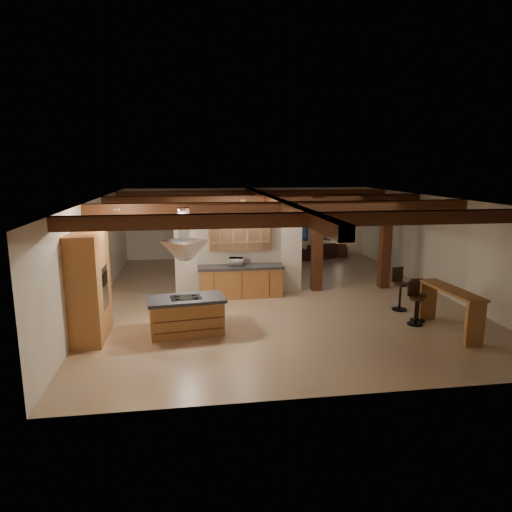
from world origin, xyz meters
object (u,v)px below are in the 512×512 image
Objects in this scene: sofa at (321,250)px; bar_counter at (450,303)px; kitchen_island at (187,315)px; dining_table at (267,268)px.

bar_counter is at bearing 74.93° from sofa.
bar_counter is at bearing -7.26° from kitchen_island.
sofa is at bearing 55.42° from kitchen_island.
kitchen_island reaches higher than sofa.
sofa is (5.56, 8.07, -0.13)m from kitchen_island.
kitchen_island is at bearing -127.59° from dining_table.
kitchen_island is 0.87× the size of sofa.
dining_table is 6.62m from bar_counter.
dining_table is at bearing 29.48° from sofa.
dining_table is (2.71, 4.94, -0.10)m from kitchen_island.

